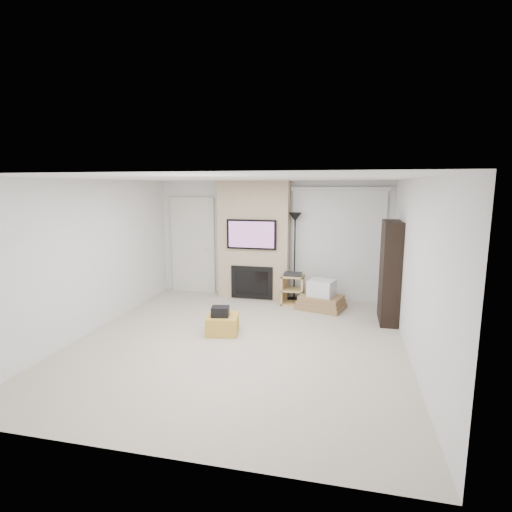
% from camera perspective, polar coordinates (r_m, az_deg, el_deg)
% --- Properties ---
extents(floor, '(5.00, 5.50, 0.00)m').
position_cam_1_polar(floor, '(6.35, -2.45, -12.13)').
color(floor, beige).
rests_on(floor, ground).
extents(ceiling, '(5.00, 5.50, 0.00)m').
position_cam_1_polar(ceiling, '(5.89, -2.64, 11.03)').
color(ceiling, white).
rests_on(ceiling, wall_back).
extents(wall_back, '(5.00, 0.00, 2.50)m').
position_cam_1_polar(wall_back, '(8.65, 2.28, 2.39)').
color(wall_back, white).
rests_on(wall_back, ground).
extents(wall_front, '(5.00, 0.00, 2.50)m').
position_cam_1_polar(wall_front, '(3.51, -14.65, -9.33)').
color(wall_front, white).
rests_on(wall_front, ground).
extents(wall_left, '(0.00, 5.50, 2.50)m').
position_cam_1_polar(wall_left, '(7.07, -22.47, -0.07)').
color(wall_left, white).
rests_on(wall_left, ground).
extents(wall_right, '(0.00, 5.50, 2.50)m').
position_cam_1_polar(wall_right, '(5.87, 21.75, -1.96)').
color(wall_right, white).
rests_on(wall_right, ground).
extents(hvac_vent, '(0.35, 0.18, 0.01)m').
position_cam_1_polar(hvac_vent, '(6.58, 2.67, 10.89)').
color(hvac_vent, silver).
rests_on(hvac_vent, ceiling).
extents(ottoman, '(0.58, 0.58, 0.30)m').
position_cam_1_polar(ottoman, '(6.67, -4.78, -9.69)').
color(ottoman, gold).
rests_on(ottoman, floor).
extents(black_bag, '(0.31, 0.26, 0.16)m').
position_cam_1_polar(black_bag, '(6.56, -5.12, -7.91)').
color(black_bag, black).
rests_on(black_bag, ottoman).
extents(fireplace_wall, '(1.50, 0.47, 2.50)m').
position_cam_1_polar(fireplace_wall, '(8.51, -0.30, 2.18)').
color(fireplace_wall, tan).
rests_on(fireplace_wall, floor).
extents(entry_door, '(1.02, 0.11, 2.14)m').
position_cam_1_polar(entry_door, '(9.14, -8.94, 1.45)').
color(entry_door, silver).
rests_on(entry_door, floor).
extents(vertical_blinds, '(1.98, 0.10, 2.37)m').
position_cam_1_polar(vertical_blinds, '(8.45, 11.60, 2.18)').
color(vertical_blinds, silver).
rests_on(vertical_blinds, floor).
extents(floor_lamp, '(0.27, 0.27, 1.85)m').
position_cam_1_polar(floor_lamp, '(8.29, 5.59, 3.49)').
color(floor_lamp, black).
rests_on(floor_lamp, floor).
extents(av_stand, '(0.45, 0.38, 0.66)m').
position_cam_1_polar(av_stand, '(8.19, 5.26, -4.52)').
color(av_stand, tan).
rests_on(av_stand, floor).
extents(box_stack, '(1.02, 0.87, 0.58)m').
position_cam_1_polar(box_stack, '(7.99, 9.31, -5.92)').
color(box_stack, '#97734B').
rests_on(box_stack, floor).
extents(bookshelf, '(0.30, 0.80, 1.80)m').
position_cam_1_polar(bookshelf, '(7.39, 18.58, -2.19)').
color(bookshelf, black).
rests_on(bookshelf, floor).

